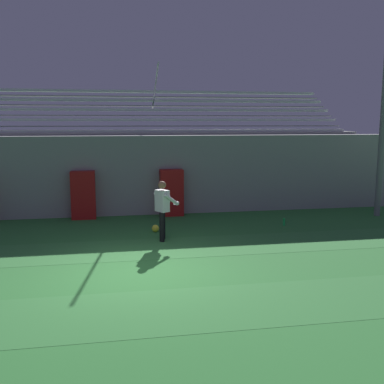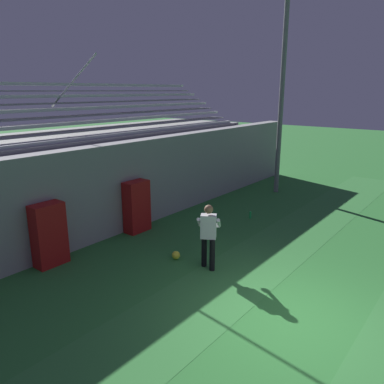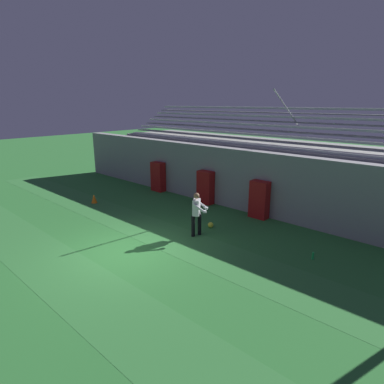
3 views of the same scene
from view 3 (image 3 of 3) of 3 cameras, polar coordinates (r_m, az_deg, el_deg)
The scene contains 12 objects.
ground_plane at distance 11.16m, azimuth -11.75°, elevation -10.45°, with size 80.00×80.00×0.00m, color #2D7533.
turf_stripe_mid at distance 10.25m, azimuth -21.36°, elevation -13.72°, with size 28.00×1.97×0.01m, color #337A38.
turf_stripe_far at distance 12.22m, azimuth -4.60°, elevation -7.74°, with size 28.00×1.97×0.01m, color #337A38.
back_wall at distance 15.15m, azimuth 8.17°, elevation 2.35°, with size 24.00×0.60×2.80m, color gray.
padding_pillar_gate_left at distance 15.75m, azimuth 2.41°, elevation 0.82°, with size 0.81×0.44×1.63m, color maroon.
padding_pillar_gate_right at distance 14.07m, azimuth 11.88°, elevation -1.33°, with size 0.81×0.44×1.63m, color maroon.
padding_pillar_far_left at distance 18.11m, azimuth -6.04°, elevation 2.72°, with size 0.81×0.44×1.63m, color maroon.
bleacher_stand at distance 17.08m, azimuth 12.65°, elevation 4.00°, with size 18.00×4.05×5.43m.
goalkeeper at distance 11.87m, azimuth 0.87°, elevation -3.49°, with size 0.70×0.73×1.67m.
soccer_ball at distance 12.93m, azimuth 3.32°, elevation -5.86°, with size 0.22×0.22×0.22m, color yellow.
traffic_cone at distance 16.70m, azimuth -17.02°, elevation -1.16°, with size 0.30×0.30×0.42m, color orange.
water_bottle at distance 11.13m, azimuth 20.70°, elevation -10.56°, with size 0.07×0.07×0.24m, color green.
Camera 3 is at (8.26, -5.72, 4.85)m, focal length 30.00 mm.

